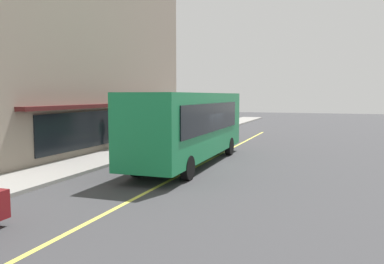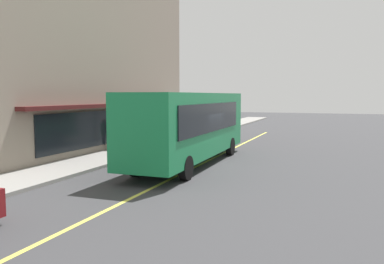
# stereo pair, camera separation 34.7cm
# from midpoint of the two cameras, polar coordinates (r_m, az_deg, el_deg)

# --- Properties ---
(ground) EXTENTS (120.00, 120.00, 0.00)m
(ground) POSITION_cam_midpoint_polar(r_m,az_deg,el_deg) (19.42, 1.85, -4.70)
(ground) COLOR #38383A
(sidewalk) EXTENTS (80.00, 2.85, 0.15)m
(sidewalk) POSITION_cam_midpoint_polar(r_m,az_deg,el_deg) (21.70, -11.53, -3.54)
(sidewalk) COLOR gray
(sidewalk) RESTS_ON ground
(lane_centre_stripe) EXTENTS (36.00, 0.16, 0.01)m
(lane_centre_stripe) POSITION_cam_midpoint_polar(r_m,az_deg,el_deg) (19.42, 1.85, -4.68)
(lane_centre_stripe) COLOR #D8D14C
(lane_centre_stripe) RESTS_ON ground
(storefront_building) EXTENTS (21.56, 11.48, 13.15)m
(storefront_building) POSITION_cam_midpoint_polar(r_m,az_deg,el_deg) (27.81, -21.14, 11.56)
(storefront_building) COLOR gray
(storefront_building) RESTS_ON ground
(bus) EXTENTS (11.16, 2.72, 3.50)m
(bus) POSITION_cam_midpoint_polar(r_m,az_deg,el_deg) (19.20, 0.28, 1.16)
(bus) COLOR #197F47
(bus) RESTS_ON ground
(traffic_light) EXTENTS (0.30, 0.52, 3.20)m
(traffic_light) POSITION_cam_midpoint_polar(r_m,az_deg,el_deg) (24.58, -5.05, 3.34)
(traffic_light) COLOR #2D2D33
(traffic_light) RESTS_ON sidewalk
(pedestrian_waiting) EXTENTS (0.34, 0.34, 1.81)m
(pedestrian_waiting) POSITION_cam_midpoint_polar(r_m,az_deg,el_deg) (23.86, -10.84, 0.11)
(pedestrian_waiting) COLOR black
(pedestrian_waiting) RESTS_ON sidewalk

